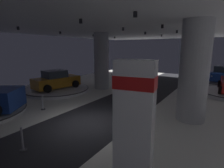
# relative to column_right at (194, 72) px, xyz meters

# --- Properties ---
(ground) EXTENTS (24.00, 44.00, 0.06)m
(ground) POSITION_rel_column_right_xyz_m (-4.66, -3.56, -2.77)
(ground) COLOR silver
(ceiling_with_spotlights) EXTENTS (24.00, 44.00, 0.39)m
(ceiling_with_spotlights) POSITION_rel_column_right_xyz_m (-4.66, -3.56, 2.80)
(ceiling_with_spotlights) COLOR silver
(column_right) EXTENTS (1.54, 1.54, 5.50)m
(column_right) POSITION_rel_column_right_xyz_m (0.00, 0.00, 0.00)
(column_right) COLOR #ADADB2
(column_right) RESTS_ON ground
(column_left) EXTENTS (1.45, 1.45, 5.50)m
(column_left) POSITION_rel_column_right_xyz_m (-9.02, 3.83, 0.00)
(column_left) COLOR #ADADB2
(column_left) RESTS_ON ground
(brand_sign_pylon) EXTENTS (1.35, 0.84, 3.72)m
(brand_sign_pylon) POSITION_rel_column_right_xyz_m (-0.63, -6.13, -0.82)
(brand_sign_pylon) COLOR slate
(brand_sign_pylon) RESTS_ON ground
(display_platform_mid_left) EXTENTS (5.90, 5.90, 0.31)m
(display_platform_mid_left) POSITION_rel_column_right_xyz_m (-11.76, 0.41, -2.58)
(display_platform_mid_left) COLOR silver
(display_platform_mid_left) RESTS_ON ground
(display_car_mid_left) EXTENTS (2.83, 4.46, 1.71)m
(display_car_mid_left) POSITION_rel_column_right_xyz_m (-11.77, 0.38, -1.68)
(display_car_mid_left) COLOR #B77519
(display_car_mid_left) RESTS_ON display_platform_mid_left
(display_platform_deep_right) EXTENTS (4.90, 4.90, 0.35)m
(display_platform_deep_right) POSITION_rel_column_right_xyz_m (1.32, 12.88, -2.56)
(display_platform_deep_right) COLOR #B7B7BC
(display_platform_deep_right) RESTS_ON ground
(display_car_deep_right) EXTENTS (3.02, 4.51, 1.71)m
(display_car_deep_right) POSITION_rel_column_right_xyz_m (1.33, 12.91, -1.64)
(display_car_deep_right) COLOR navy
(display_car_deep_right) RESTS_ON display_platform_deep_right
(display_platform_deep_left) EXTENTS (5.50, 5.50, 0.34)m
(display_platform_deep_left) POSITION_rel_column_right_xyz_m (-10.26, 12.57, -2.56)
(display_platform_deep_left) COLOR silver
(display_platform_deep_left) RESTS_ON ground
(display_car_deep_left) EXTENTS (3.28, 4.56, 1.71)m
(display_car_deep_left) POSITION_rel_column_right_xyz_m (-10.25, 12.54, -1.64)
(display_car_deep_left) COLOR silver
(display_car_deep_left) RESTS_ON display_platform_deep_left
(visitor_walking_near) EXTENTS (0.32, 0.32, 1.59)m
(visitor_walking_near) POSITION_rel_column_right_xyz_m (-4.54, 4.20, -1.84)
(visitor_walking_near) COLOR black
(visitor_walking_near) RESTS_ON ground
(stanchion_a) EXTENTS (0.28, 0.28, 1.01)m
(stanchion_a) POSITION_rel_column_right_xyz_m (-5.05, -6.98, -2.38)
(stanchion_a) COLOR #333338
(stanchion_a) RESTS_ON ground
(stanchion_b) EXTENTS (0.28, 0.28, 1.01)m
(stanchion_b) POSITION_rel_column_right_xyz_m (-5.10, 0.26, -2.38)
(stanchion_b) COLOR #333338
(stanchion_b) RESTS_ON ground
(stanchion_c) EXTENTS (0.28, 0.28, 1.01)m
(stanchion_c) POSITION_rel_column_right_xyz_m (-8.51, -3.52, -2.38)
(stanchion_c) COLOR #333338
(stanchion_c) RESTS_ON ground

